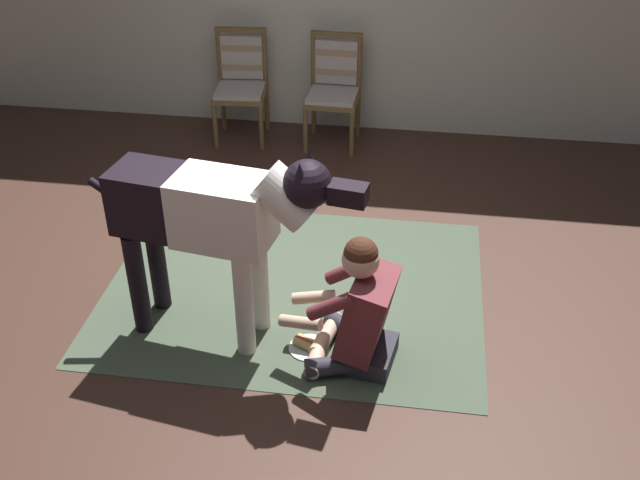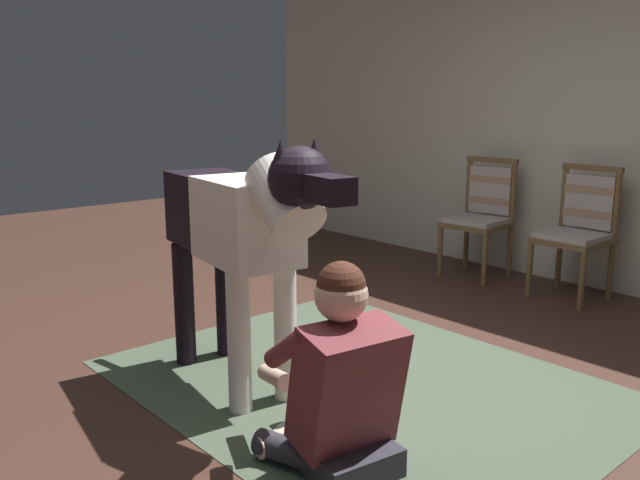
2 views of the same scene
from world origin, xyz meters
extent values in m
plane|color=#43291F|center=(0.00, 0.00, 0.00)|extent=(13.15, 13.15, 0.00)
cube|color=#465441|center=(0.07, 0.16, 0.00)|extent=(2.50, 1.96, 0.01)
cylinder|color=brown|center=(-0.58, 2.20, 0.21)|extent=(0.04, 0.04, 0.42)
cylinder|color=brown|center=(-1.00, 2.17, 0.21)|extent=(0.04, 0.04, 0.42)
cylinder|color=brown|center=(-0.62, 2.62, 0.21)|extent=(0.04, 0.04, 0.42)
cylinder|color=brown|center=(-1.03, 2.58, 0.21)|extent=(0.04, 0.04, 0.42)
cube|color=brown|center=(-0.81, 2.39, 0.44)|extent=(0.50, 0.50, 0.04)
cube|color=#B4A6A1|center=(-0.81, 2.39, 0.48)|extent=(0.46, 0.46, 0.04)
cylinder|color=brown|center=(-0.62, 2.62, 0.72)|extent=(0.04, 0.04, 0.52)
cylinder|color=brown|center=(-1.03, 2.58, 0.72)|extent=(0.04, 0.04, 0.52)
cube|color=brown|center=(-0.82, 2.60, 0.96)|extent=(0.46, 0.08, 0.04)
cube|color=#B4A6A1|center=(-0.82, 2.60, 0.71)|extent=(0.38, 0.08, 0.40)
cube|color=#A27E62|center=(-0.82, 2.60, 0.80)|extent=(0.39, 0.09, 0.06)
cube|color=#A27E62|center=(-0.82, 2.60, 0.62)|extent=(0.39, 0.09, 0.06)
cylinder|color=brown|center=(0.24, 2.18, 0.21)|extent=(0.04, 0.04, 0.42)
cylinder|color=brown|center=(-0.18, 2.19, 0.21)|extent=(0.04, 0.04, 0.42)
cylinder|color=brown|center=(0.25, 2.60, 0.21)|extent=(0.04, 0.04, 0.42)
cylinder|color=brown|center=(-0.17, 2.61, 0.21)|extent=(0.04, 0.04, 0.42)
cube|color=brown|center=(0.03, 2.39, 0.44)|extent=(0.47, 0.47, 0.04)
cube|color=#B4A6A1|center=(0.03, 2.39, 0.48)|extent=(0.43, 0.43, 0.04)
cylinder|color=brown|center=(0.25, 2.60, 0.72)|extent=(0.04, 0.04, 0.52)
cylinder|color=brown|center=(-0.17, 2.61, 0.72)|extent=(0.04, 0.04, 0.52)
cube|color=brown|center=(0.04, 2.60, 0.96)|extent=(0.46, 0.06, 0.04)
cube|color=#B4A6A1|center=(0.04, 2.60, 0.71)|extent=(0.38, 0.06, 0.40)
cube|color=#A27E62|center=(0.04, 2.60, 0.80)|extent=(0.39, 0.07, 0.06)
cube|color=#A27E62|center=(0.04, 2.60, 0.62)|extent=(0.39, 0.07, 0.06)
cube|color=#322F39|center=(0.66, -0.48, 0.06)|extent=(0.29, 0.37, 0.12)
cylinder|color=#322F39|center=(0.48, -0.60, 0.07)|extent=(0.41, 0.22, 0.11)
cylinder|color=beige|center=(0.34, -0.51, 0.06)|extent=(0.12, 0.37, 0.09)
cylinder|color=#322F39|center=(0.53, -0.30, 0.07)|extent=(0.39, 0.31, 0.11)
cylinder|color=beige|center=(0.37, -0.34, 0.06)|extent=(0.17, 0.37, 0.09)
cube|color=brown|center=(0.61, -0.47, 0.37)|extent=(0.37, 0.44, 0.52)
cylinder|color=brown|center=(0.43, -0.62, 0.51)|extent=(0.30, 0.12, 0.24)
cylinder|color=beige|center=(0.24, -0.54, 0.30)|extent=(0.28, 0.15, 0.12)
cylinder|color=brown|center=(0.49, -0.27, 0.51)|extent=(0.30, 0.12, 0.24)
cylinder|color=beige|center=(0.28, -0.29, 0.30)|extent=(0.27, 0.07, 0.12)
sphere|color=beige|center=(0.57, -0.46, 0.72)|extent=(0.21, 0.21, 0.21)
sphere|color=#4A2619|center=(0.57, -0.46, 0.76)|extent=(0.19, 0.19, 0.19)
cylinder|color=white|center=(-0.06, -0.24, 0.34)|extent=(0.11, 0.11, 0.69)
cylinder|color=white|center=(-0.10, -0.48, 0.34)|extent=(0.11, 0.11, 0.69)
cylinder|color=black|center=(-0.75, -0.13, 0.34)|extent=(0.11, 0.11, 0.69)
cylinder|color=black|center=(-0.78, -0.37, 0.34)|extent=(0.11, 0.11, 0.69)
cube|color=white|center=(-0.22, -0.34, 0.89)|extent=(0.59, 0.44, 0.40)
cube|color=black|center=(-0.64, -0.27, 0.89)|extent=(0.52, 0.41, 0.38)
cylinder|color=white|center=(0.15, -0.40, 1.04)|extent=(0.43, 0.31, 0.39)
sphere|color=black|center=(0.27, -0.41, 1.14)|extent=(0.27, 0.27, 0.27)
cube|color=black|center=(0.49, -0.45, 1.12)|extent=(0.22, 0.15, 0.11)
cone|color=black|center=(0.27, -0.33, 1.24)|extent=(0.11, 0.11, 0.12)
cone|color=black|center=(0.24, -0.49, 1.24)|extent=(0.11, 0.11, 0.12)
cylinder|color=black|center=(-0.89, -0.23, 0.85)|extent=(0.36, 0.10, 0.23)
cylinder|color=silver|center=(0.27, -0.42, 0.01)|extent=(0.25, 0.25, 0.01)
cylinder|color=tan|center=(0.26, -0.43, 0.04)|extent=(0.19, 0.12, 0.05)
cylinder|color=tan|center=(0.28, -0.40, 0.04)|extent=(0.19, 0.12, 0.05)
cylinder|color=brown|center=(0.27, -0.42, 0.04)|extent=(0.19, 0.12, 0.04)
camera|label=1|loc=(0.84, -3.81, 3.05)|focal=42.07mm
camera|label=2|loc=(2.31, -2.13, 1.46)|focal=36.84mm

